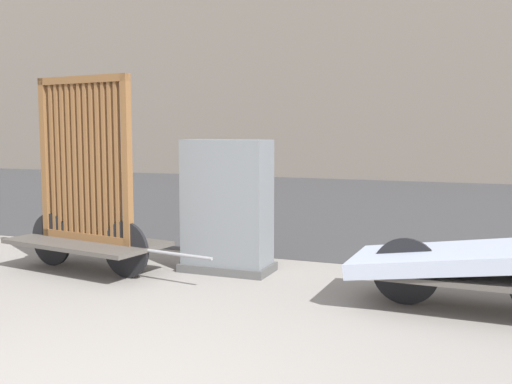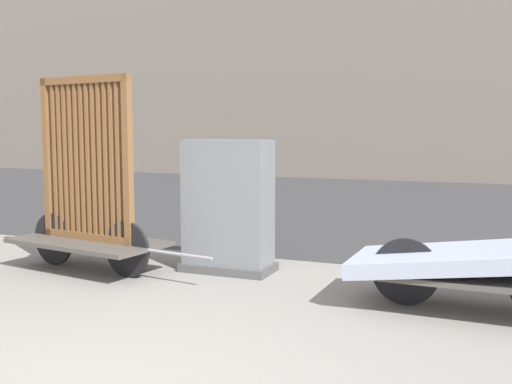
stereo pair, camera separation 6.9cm
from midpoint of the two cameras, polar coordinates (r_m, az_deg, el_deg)
road_strip at (r=11.23m, az=11.64°, el=-1.12°), size 56.00×10.14×0.01m
bike_cart_with_bedframe at (r=6.00m, az=-16.19°, el=-1.15°), size 2.28×1.00×1.88m
bike_cart_with_mattress at (r=4.81m, az=19.68°, el=-6.29°), size 2.39×0.85×0.60m
utility_cabinet at (r=5.78m, az=-3.11°, el=-1.77°), size 0.88×0.46×1.28m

